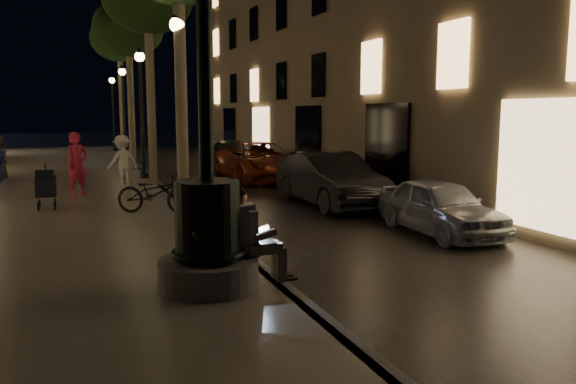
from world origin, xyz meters
name	(u,v)px	position (x,y,z in m)	size (l,w,h in m)	color
ground	(156,186)	(0.00, 15.00, 0.00)	(120.00, 120.00, 0.00)	black
cobble_lane	(236,182)	(3.00, 15.00, 0.01)	(6.00, 45.00, 0.02)	black
promenade	(35,188)	(-4.00, 15.00, 0.10)	(8.00, 45.00, 0.20)	#6A655D
curb_strip	(156,183)	(0.00, 15.00, 0.10)	(0.25, 45.00, 0.20)	#59595B
building_right	(365,5)	(10.00, 18.00, 7.50)	(8.00, 36.00, 15.00)	#7D6D4E
fountain_lamppost	(208,216)	(-1.00, 2.00, 1.21)	(1.40, 1.40, 5.21)	#59595B
seated_man_laptop	(250,232)	(-0.39, 2.00, 0.94)	(1.04, 0.35, 1.41)	gray
tree_third	(128,30)	(-0.30, 20.00, 6.14)	(3.00, 3.00, 7.20)	#6B604C
tree_far	(119,40)	(-0.22, 26.00, 6.43)	(3.00, 3.00, 7.50)	#6B604C
lamp_curb_a	(179,87)	(-0.30, 8.00, 3.24)	(0.36, 0.36, 4.81)	black
lamp_curb_b	(141,96)	(-0.30, 16.00, 3.24)	(0.36, 0.36, 4.81)	black
lamp_curb_c	(123,101)	(-0.30, 24.00, 3.24)	(0.36, 0.36, 4.81)	black
lamp_curb_d	(113,103)	(-0.30, 32.00, 3.24)	(0.36, 0.36, 4.81)	black
stroller	(46,187)	(-3.41, 9.84, 0.77)	(0.47, 1.11, 1.13)	black
car_front	(440,206)	(4.68, 4.54, 0.61)	(1.44, 3.57, 1.22)	#929499
car_second	(330,180)	(4.00, 8.74, 0.76)	(1.61, 4.62, 1.52)	black
car_third	(260,162)	(4.00, 15.18, 0.75)	(2.49, 5.40, 1.50)	#993513
car_rear	(231,156)	(4.06, 19.59, 0.66)	(1.84, 4.54, 1.32)	#2E2E33
pedestrian_red	(77,164)	(-2.63, 11.95, 1.14)	(0.68, 0.45, 1.88)	#B52441
pedestrian_white	(123,160)	(-1.20, 14.01, 1.04)	(1.09, 0.63, 1.69)	white
bicycle	(155,193)	(-0.91, 8.22, 0.70)	(0.66, 1.90, 1.00)	black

